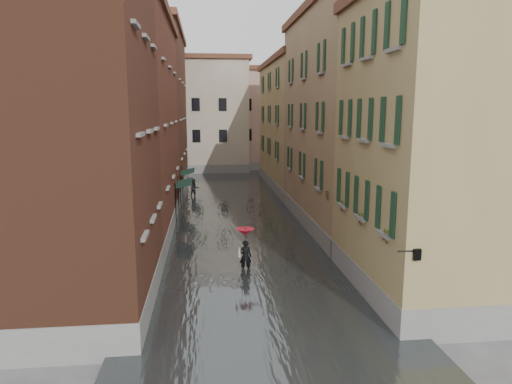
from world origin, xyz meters
TOP-DOWN VIEW (x-y plane):
  - ground at (0.00, 0.00)m, footprint 120.00×120.00m
  - floodwater at (0.00, 13.00)m, footprint 10.00×60.00m
  - building_left_near at (-7.00, -2.00)m, footprint 6.00×8.00m
  - building_left_mid at (-7.00, 9.00)m, footprint 6.00×14.00m
  - building_left_far at (-7.00, 24.00)m, footprint 6.00×16.00m
  - building_right_near at (7.00, -2.00)m, footprint 6.00×8.00m
  - building_right_mid at (7.00, 9.00)m, footprint 6.00×14.00m
  - building_right_far at (7.00, 24.00)m, footprint 6.00×16.00m
  - building_end_cream at (-3.00, 38.00)m, footprint 12.00×9.00m
  - building_end_pink at (6.00, 40.00)m, footprint 10.00×9.00m
  - awning_near at (-3.48, 11.74)m, footprint 1.09×3.14m
  - awning_far at (-3.49, 17.48)m, footprint 1.09×2.89m
  - wall_lantern at (4.33, -6.00)m, footprint 0.71×0.22m
  - window_planters at (4.12, -0.81)m, footprint 0.59×8.30m
  - pedestrian_main at (-0.27, 1.13)m, footprint 0.86×0.86m
  - pedestrian_far at (-3.00, 19.51)m, footprint 0.96×0.84m

SIDE VIEW (x-z plane):
  - ground at x=0.00m, z-range 0.00..0.00m
  - floodwater at x=0.00m, z-range 0.00..0.20m
  - pedestrian_far at x=-3.00m, z-range 0.00..1.65m
  - pedestrian_main at x=-0.27m, z-range 0.19..2.25m
  - awning_far at x=-3.49m, z-range 1.06..3.86m
  - awning_near at x=-3.48m, z-range 1.07..3.87m
  - wall_lantern at x=4.33m, z-range 2.83..3.18m
  - window_planters at x=4.12m, z-range 3.09..3.93m
  - building_right_near at x=7.00m, z-range 0.00..11.50m
  - building_right_far at x=7.00m, z-range 0.00..11.50m
  - building_end_pink at x=6.00m, z-range 0.00..12.00m
  - building_left_mid at x=-7.00m, z-range 0.00..12.50m
  - building_left_near at x=-7.00m, z-range 0.00..13.00m
  - building_right_mid at x=7.00m, z-range 0.00..13.00m
  - building_end_cream at x=-3.00m, z-range 0.00..13.00m
  - building_left_far at x=-7.00m, z-range 0.00..14.00m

